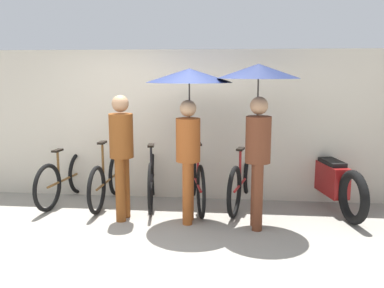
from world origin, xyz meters
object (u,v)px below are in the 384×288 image
(pedestrian_trailing, at_px, (258,99))
(motorcycle, at_px, (331,181))
(parked_bicycle_1, at_px, (107,180))
(parked_bicycle_0, at_px, (65,178))
(pedestrian_leading, at_px, (122,148))
(pedestrian_center, at_px, (189,98))
(parked_bicycle_3, at_px, (196,180))
(parked_bicycle_2, at_px, (152,179))
(parked_bicycle_4, at_px, (243,181))

(pedestrian_trailing, relative_size, motorcycle, 1.03)
(parked_bicycle_1, distance_m, motorcycle, 3.35)
(parked_bicycle_0, height_order, pedestrian_leading, pedestrian_leading)
(parked_bicycle_0, height_order, pedestrian_center, pedestrian_center)
(parked_bicycle_1, relative_size, pedestrian_trailing, 0.79)
(parked_bicycle_3, distance_m, motorcycle, 1.98)
(parked_bicycle_0, xyz_separation_m, parked_bicycle_1, (0.68, -0.04, 0.00))
(pedestrian_leading, distance_m, pedestrian_trailing, 1.91)
(parked_bicycle_3, relative_size, pedestrian_leading, 1.06)
(pedestrian_leading, bearing_deg, pedestrian_center, 10.88)
(pedestrian_center, height_order, pedestrian_trailing, pedestrian_trailing)
(parked_bicycle_1, distance_m, parked_bicycle_3, 1.36)
(pedestrian_leading, height_order, motorcycle, pedestrian_leading)
(parked_bicycle_2, bearing_deg, parked_bicycle_1, 87.20)
(parked_bicycle_3, relative_size, motorcycle, 0.89)
(motorcycle, bearing_deg, parked_bicycle_0, 78.36)
(pedestrian_center, xyz_separation_m, motorcycle, (2.03, 0.72, -1.25))
(parked_bicycle_0, relative_size, pedestrian_leading, 0.98)
(parked_bicycle_1, height_order, parked_bicycle_3, parked_bicycle_1)
(parked_bicycle_4, bearing_deg, pedestrian_leading, 127.78)
(parked_bicycle_3, relative_size, parked_bicycle_4, 1.00)
(parked_bicycle_2, relative_size, pedestrian_center, 0.83)
(parked_bicycle_3, height_order, pedestrian_trailing, pedestrian_trailing)
(parked_bicycle_3, relative_size, pedestrian_center, 0.88)
(pedestrian_center, distance_m, pedestrian_trailing, 0.90)
(parked_bicycle_0, bearing_deg, parked_bicycle_4, -80.99)
(parked_bicycle_1, bearing_deg, pedestrian_trailing, -107.49)
(parked_bicycle_2, xyz_separation_m, pedestrian_center, (0.64, -0.66, 1.27))
(parked_bicycle_3, xyz_separation_m, pedestrian_leading, (-0.94, -0.69, 0.60))
(pedestrian_trailing, bearing_deg, pedestrian_center, 167.01)
(parked_bicycle_2, bearing_deg, parked_bicycle_3, -102.16)
(motorcycle, bearing_deg, pedestrian_leading, 92.30)
(parked_bicycle_0, bearing_deg, motorcycle, -81.17)
(parked_bicycle_1, relative_size, pedestrian_center, 0.81)
(parked_bicycle_4, xyz_separation_m, motorcycle, (1.30, 0.02, 0.03))
(motorcycle, bearing_deg, pedestrian_trailing, 113.96)
(parked_bicycle_2, height_order, parked_bicycle_3, parked_bicycle_3)
(pedestrian_center, bearing_deg, pedestrian_leading, -174.57)
(motorcycle, bearing_deg, parked_bicycle_3, 80.17)
(pedestrian_leading, bearing_deg, parked_bicycle_2, 76.51)
(motorcycle, bearing_deg, pedestrian_center, 96.64)
(parked_bicycle_1, height_order, motorcycle, parked_bicycle_1)
(pedestrian_leading, relative_size, pedestrian_center, 0.83)
(parked_bicycle_1, distance_m, pedestrian_center, 1.94)
(pedestrian_leading, xyz_separation_m, pedestrian_center, (0.90, 0.08, 0.66))
(parked_bicycle_0, bearing_deg, parked_bicycle_3, -82.92)
(parked_bicycle_1, relative_size, motorcycle, 0.81)
(parked_bicycle_2, bearing_deg, motorcycle, -97.01)
(parked_bicycle_2, distance_m, pedestrian_center, 1.57)
(parked_bicycle_1, xyz_separation_m, parked_bicycle_2, (0.68, 0.07, 0.02))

